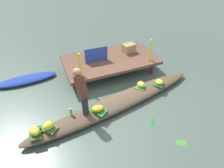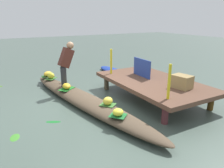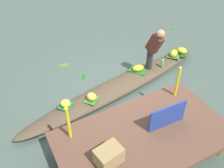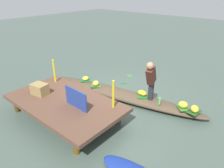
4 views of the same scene
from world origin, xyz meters
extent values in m
plane|color=#43544A|center=(0.00, 0.00, 0.00)|extent=(40.00, 40.00, 0.00)
cube|color=brown|center=(0.48, 1.79, 0.45)|extent=(3.20, 1.80, 0.10)
cylinder|color=#4E4331|center=(-0.80, 1.07, 0.20)|extent=(0.14, 0.14, 0.40)
cylinder|color=#592B2F|center=(1.76, 1.07, 0.20)|extent=(0.14, 0.14, 0.40)
cylinder|color=brown|center=(-0.80, 2.51, 0.20)|extent=(0.14, 0.14, 0.40)
cylinder|color=#503614|center=(1.76, 2.51, 0.20)|extent=(0.14, 0.14, 0.40)
ellipsoid|color=#4E3E2E|center=(0.00, 0.00, 0.13)|extent=(5.44, 1.57, 0.25)
ellipsoid|color=navy|center=(-2.38, 2.25, 0.08)|extent=(1.98, 0.58, 0.17)
cube|color=#1D6D22|center=(-0.69, -0.21, 0.26)|extent=(0.48, 0.51, 0.01)
ellipsoid|color=gold|center=(-0.69, -0.21, 0.33)|extent=(0.33, 0.24, 0.15)
cube|color=#3A7030|center=(0.83, 0.24, 0.26)|extent=(0.41, 0.40, 0.01)
ellipsoid|color=yellow|center=(0.83, 0.24, 0.35)|extent=(0.26, 0.28, 0.18)
cube|color=#1C672E|center=(1.42, 0.14, 0.26)|extent=(0.42, 0.41, 0.01)
ellipsoid|color=yellow|center=(1.42, 0.14, 0.33)|extent=(0.30, 0.30, 0.14)
cube|color=#376F2D|center=(-1.93, -0.31, 0.26)|extent=(0.43, 0.43, 0.01)
ellipsoid|color=yellow|center=(-1.93, -0.31, 0.35)|extent=(0.31, 0.28, 0.19)
cube|color=#22501E|center=(-2.24, -0.33, 0.26)|extent=(0.31, 0.42, 0.01)
ellipsoid|color=gold|center=(-2.24, -0.33, 0.34)|extent=(0.30, 0.34, 0.17)
cylinder|color=#28282D|center=(-1.00, -0.17, 0.53)|extent=(0.16, 0.16, 0.55)
cube|color=#4E261E|center=(-1.02, -0.07, 1.04)|extent=(0.26, 0.49, 0.59)
sphere|color=#9E7556|center=(-1.04, 0.08, 1.37)|extent=(0.20, 0.20, 0.20)
cylinder|color=#55BA5A|center=(-1.35, -0.06, 0.36)|extent=(0.06, 0.06, 0.20)
cube|color=navy|center=(-0.02, 1.79, 0.75)|extent=(0.78, 0.06, 0.50)
cylinder|color=yellow|center=(-0.72, 1.19, 0.86)|extent=(0.06, 0.06, 0.73)
cylinder|color=yellow|center=(1.68, 1.19, 0.86)|extent=(0.06, 0.06, 0.73)
cube|color=olive|center=(1.30, 1.98, 0.65)|extent=(0.49, 0.39, 0.31)
ellipsoid|color=#176325|center=(0.56, -0.93, 0.00)|extent=(0.25, 0.33, 0.01)
ellipsoid|color=#3A8029|center=(0.83, -1.71, 0.00)|extent=(0.32, 0.24, 0.01)
camera|label=1|loc=(-1.68, -3.47, 3.71)|focal=29.67mm
camera|label=2|loc=(4.78, -1.89, 2.12)|focal=34.94mm
camera|label=3|loc=(2.39, 4.12, 4.17)|focal=40.31mm
camera|label=4|loc=(-3.58, 4.63, 3.27)|focal=33.28mm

